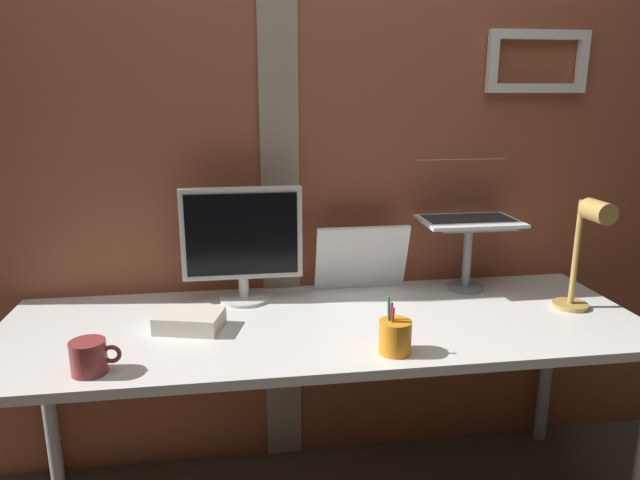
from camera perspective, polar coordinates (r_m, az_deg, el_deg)
brick_wall_back at (r=2.18m, az=-1.21°, el=8.57°), size 3.03×0.16×2.45m
desk at (r=1.93m, az=0.44°, el=-9.79°), size 2.10×0.72×0.72m
monitor at (r=2.04m, az=-7.74°, el=0.12°), size 0.42×0.18×0.41m
laptop_stand at (r=2.22m, az=14.45°, el=-0.48°), size 0.28×0.22×0.26m
laptop at (r=2.26m, az=13.95°, el=3.56°), size 0.36×0.32×0.22m
whiteboard_panel at (r=2.15m, az=4.13°, el=-1.82°), size 0.35×0.09×0.26m
desk_lamp at (r=2.09m, az=24.95°, el=-0.29°), size 0.12×0.20×0.40m
pen_cup at (r=1.68m, az=7.45°, el=-9.48°), size 0.09×0.09×0.18m
coffee_mug at (r=1.68m, az=-21.90°, el=-10.72°), size 0.13×0.10×0.09m
paper_clutter_stack at (r=1.88m, az=-12.80°, el=-7.83°), size 0.23×0.19×0.05m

